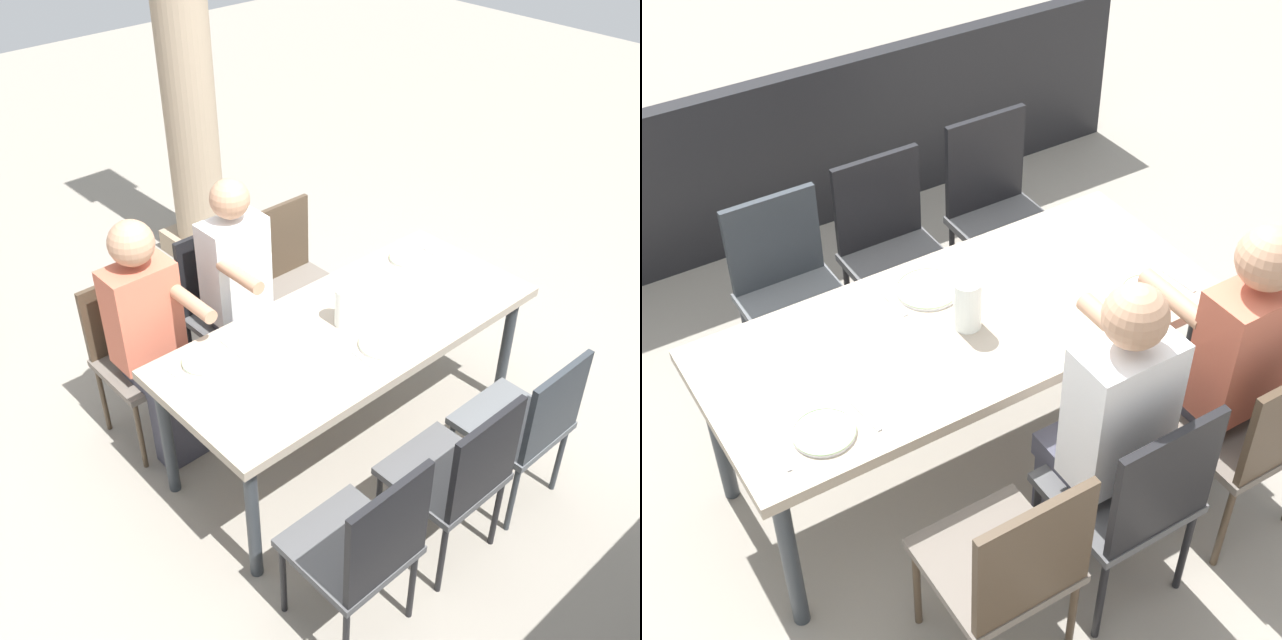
{
  "view_description": "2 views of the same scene",
  "coord_description": "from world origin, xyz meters",
  "views": [
    {
      "loc": [
        -2.1,
        -2.1,
        2.96
      ],
      "look_at": [
        -0.13,
        0.07,
        0.83
      ],
      "focal_mm": 42.68,
      "sensor_mm": 36.0,
      "label": 1
    },
    {
      "loc": [
        1.4,
        2.24,
        3.06
      ],
      "look_at": [
        0.01,
        0.02,
        0.79
      ],
      "focal_mm": 53.49,
      "sensor_mm": 36.0,
      "label": 2
    }
  ],
  "objects": [
    {
      "name": "ground_plane",
      "position": [
        0.0,
        0.0,
        0.0
      ],
      "size": [
        16.0,
        16.0,
        0.0
      ],
      "primitive_type": "plane",
      "color": "gray"
    },
    {
      "name": "dining_table",
      "position": [
        0.0,
        0.0,
        0.7
      ],
      "size": [
        1.93,
        0.83,
        0.77
      ],
      "color": "tan",
      "rests_on": "ground"
    },
    {
      "name": "diner_woman_green",
      "position": [
        -0.72,
        0.64,
        0.72
      ],
      "size": [
        0.35,
        0.5,
        1.32
      ],
      "color": "#3F3F4C",
      "rests_on": "ground"
    },
    {
      "name": "chair_east_north",
      "position": [
        0.34,
        0.84,
        0.53
      ],
      "size": [
        0.44,
        0.44,
        0.94
      ],
      "color": "#6A6158",
      "rests_on": "ground"
    },
    {
      "name": "diner_man_white",
      "position": [
        -0.16,
        0.65,
        0.72
      ],
      "size": [
        0.35,
        0.49,
        1.34
      ],
      "color": "#3F3F4C",
      "rests_on": "ground"
    },
    {
      "name": "chair_east_south",
      "position": [
        0.34,
        -0.84,
        0.51
      ],
      "size": [
        0.44,
        0.44,
        0.89
      ],
      "color": "#5B5E61",
      "rests_on": "ground"
    },
    {
      "name": "water_pitcher",
      "position": [
        -0.01,
        0.03,
        0.86
      ],
      "size": [
        0.1,
        0.1,
        0.2
      ],
      "color": "white",
      "rests_on": "dining_table"
    },
    {
      "name": "chair_mid_north",
      "position": [
        -0.16,
        0.84,
        0.55
      ],
      "size": [
        0.44,
        0.44,
        0.95
      ],
      "color": "#4F4F50",
      "rests_on": "ground"
    },
    {
      "name": "chair_west_south",
      "position": [
        -0.73,
        -0.84,
        0.54
      ],
      "size": [
        0.44,
        0.44,
        0.95
      ],
      "color": "#4F4F50",
      "rests_on": "ground"
    },
    {
      "name": "spoon_2",
      "position": [
        0.82,
        0.24,
        0.77
      ],
      "size": [
        0.03,
        0.17,
        0.01
      ],
      "primitive_type": "cube",
      "rotation": [
        0.0,
        0.0,
        -0.1
      ],
      "color": "silver",
      "rests_on": "dining_table"
    },
    {
      "name": "spoon_1",
      "position": [
        0.16,
        -0.22,
        0.77
      ],
      "size": [
        0.03,
        0.17,
        0.01
      ],
      "primitive_type": "cube",
      "rotation": [
        0.0,
        0.0,
        0.08
      ],
      "color": "silver",
      "rests_on": "dining_table"
    },
    {
      "name": "spoon_0",
      "position": [
        -0.54,
        0.24,
        0.77
      ],
      "size": [
        0.02,
        0.17,
        0.01
      ],
      "primitive_type": "cube",
      "rotation": [
        0.0,
        0.0,
        -0.03
      ],
      "color": "silver",
      "rests_on": "dining_table"
    },
    {
      "name": "chair_mid_south",
      "position": [
        -0.16,
        -0.84,
        0.53
      ],
      "size": [
        0.44,
        0.44,
        0.92
      ],
      "color": "#4F4F50",
      "rests_on": "ground"
    },
    {
      "name": "patio_railing",
      "position": [
        0.0,
        -1.89,
        0.45
      ],
      "size": [
        4.33,
        0.1,
        0.9
      ],
      "primitive_type": "cube",
      "color": "black",
      "rests_on": "ground"
    },
    {
      "name": "fork_2",
      "position": [
        0.52,
        0.24,
        0.77
      ],
      "size": [
        0.03,
        0.17,
        0.01
      ],
      "primitive_type": "cube",
      "rotation": [
        0.0,
        0.0,
        0.11
      ],
      "color": "silver",
      "rests_on": "dining_table"
    },
    {
      "name": "fork_0",
      "position": [
        -0.84,
        0.24,
        0.77
      ],
      "size": [
        0.03,
        0.17,
        0.01
      ],
      "primitive_type": "cube",
      "rotation": [
        0.0,
        0.0,
        0.08
      ],
      "color": "silver",
      "rests_on": "dining_table"
    },
    {
      "name": "plate_2",
      "position": [
        0.67,
        0.24,
        0.78
      ],
      "size": [
        0.21,
        0.21,
        0.02
      ],
      "color": "white",
      "rests_on": "dining_table"
    },
    {
      "name": "fork_1",
      "position": [
        -0.14,
        -0.22,
        0.77
      ],
      "size": [
        0.03,
        0.17,
        0.01
      ],
      "primitive_type": "cube",
      "rotation": [
        0.0,
        0.0,
        -0.08
      ],
      "color": "silver",
      "rests_on": "dining_table"
    },
    {
      "name": "plate_0",
      "position": [
        -0.69,
        0.24,
        0.78
      ],
      "size": [
        0.21,
        0.21,
        0.02
      ],
      "color": "white",
      "rests_on": "dining_table"
    },
    {
      "name": "plate_1",
      "position": [
        0.01,
        -0.22,
        0.78
      ],
      "size": [
        0.25,
        0.25,
        0.02
      ],
      "color": "white",
      "rests_on": "dining_table"
    },
    {
      "name": "chair_west_north",
      "position": [
        -0.73,
        0.83,
        0.52
      ],
      "size": [
        0.44,
        0.44,
        0.9
      ],
      "color": "#6A6158",
      "rests_on": "ground"
    }
  ]
}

